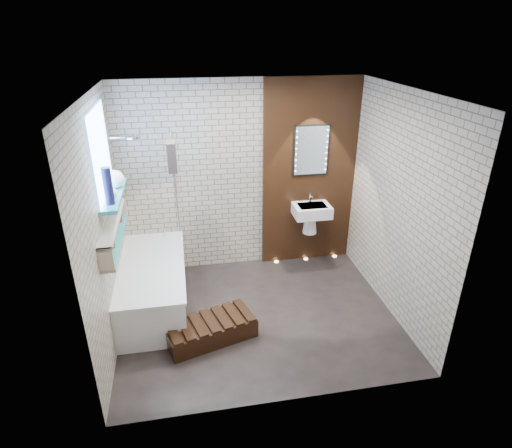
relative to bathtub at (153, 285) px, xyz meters
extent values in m
plane|color=black|center=(1.22, -0.45, -0.29)|extent=(3.20, 3.20, 0.00)
cube|color=tan|center=(1.22, 0.85, 1.01)|extent=(3.20, 0.04, 2.60)
cube|color=tan|center=(1.22, -1.75, 1.01)|extent=(3.20, 0.04, 2.60)
cube|color=tan|center=(-0.38, -0.45, 1.01)|extent=(0.04, 2.60, 2.60)
cube|color=tan|center=(2.82, -0.45, 1.01)|extent=(0.04, 2.60, 2.60)
plane|color=white|center=(1.22, -0.45, 2.31)|extent=(3.20, 3.20, 0.00)
cube|color=black|center=(2.17, 0.82, 1.01)|extent=(1.30, 0.06, 2.60)
cube|color=#7FADE0|center=(-0.36, -0.10, 1.71)|extent=(0.03, 1.00, 0.90)
cube|color=teal|center=(-0.29, -0.10, 1.24)|extent=(0.18, 1.00, 0.04)
cube|color=teal|center=(-0.31, -0.30, 0.79)|extent=(0.14, 1.30, 0.03)
cube|color=#B2A899|center=(-0.31, -0.30, 1.02)|extent=(0.14, 1.30, 0.03)
cube|color=#B2A899|center=(-0.31, -0.94, 0.91)|extent=(0.14, 0.03, 0.26)
cube|color=#B2A899|center=(-0.31, 0.33, 0.91)|extent=(0.14, 0.03, 0.26)
cube|color=white|center=(0.00, 0.00, -0.02)|extent=(0.75, 1.70, 0.55)
cube|color=white|center=(0.00, 0.00, 0.27)|extent=(0.79, 1.74, 0.03)
cylinder|color=silver|center=(0.15, 0.73, 0.35)|extent=(0.04, 0.04, 0.12)
cube|color=white|center=(0.35, 0.44, 0.99)|extent=(0.01, 0.78, 1.40)
cube|color=#282220|center=(0.35, 0.15, 1.56)|extent=(0.10, 0.25, 0.33)
cylinder|color=silver|center=(-0.08, 0.50, 1.71)|extent=(0.18, 0.18, 0.02)
cube|color=white|center=(2.17, 0.61, 0.56)|extent=(0.50, 0.36, 0.16)
cone|color=white|center=(2.17, 0.66, 0.34)|extent=(0.20, 0.20, 0.28)
cylinder|color=silver|center=(2.17, 0.71, 0.71)|extent=(0.03, 0.03, 0.14)
cube|color=black|center=(2.17, 0.78, 1.36)|extent=(0.50, 0.02, 0.70)
cube|color=silver|center=(2.17, 0.77, 1.36)|extent=(0.45, 0.01, 0.65)
cube|color=black|center=(0.63, -0.75, -0.18)|extent=(1.06, 0.69, 0.22)
cylinder|color=maroon|center=(-0.31, -0.72, 0.88)|extent=(0.06, 0.06, 0.15)
cylinder|color=#984B17|center=(-0.31, -0.49, 0.86)|extent=(0.05, 0.05, 0.10)
cylinder|color=maroon|center=(-0.31, 0.15, 0.89)|extent=(0.07, 0.07, 0.16)
cylinder|color=#121434|center=(-0.28, -0.41, 1.45)|extent=(0.09, 0.09, 0.38)
sphere|color=white|center=(-0.28, -0.27, 1.32)|extent=(0.12, 0.12, 0.12)
sphere|color=white|center=(-0.28, 0.07, 1.36)|extent=(0.20, 0.20, 0.20)
cylinder|color=#FFD899|center=(1.72, 0.75, -0.29)|extent=(0.06, 0.06, 0.01)
cylinder|color=#FFD899|center=(2.17, 0.75, -0.29)|extent=(0.06, 0.06, 0.01)
cylinder|color=#FFD899|center=(2.62, 0.75, -0.29)|extent=(0.06, 0.06, 0.01)
camera|label=1|loc=(0.45, -4.54, 2.90)|focal=29.87mm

